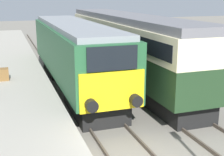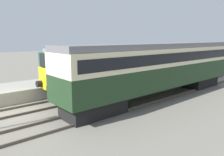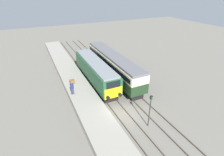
% 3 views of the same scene
% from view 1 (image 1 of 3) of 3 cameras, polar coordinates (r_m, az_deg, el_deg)
% --- Properties ---
extents(platform_left, '(3.50, 50.00, 0.90)m').
position_cam_1_polar(platform_left, '(16.52, -17.41, -2.19)').
color(platform_left, '#9E998C').
rests_on(platform_left, ground_plane).
extents(rails_near_track, '(1.51, 60.00, 0.14)m').
position_cam_1_polar(rails_near_track, '(14.24, -3.40, -5.84)').
color(rails_near_track, '#4C4238').
rests_on(rails_near_track, ground_plane).
extents(rails_far_track, '(1.50, 60.00, 0.14)m').
position_cam_1_polar(rails_far_track, '(15.44, 8.87, -4.33)').
color(rails_far_track, '#4C4238').
rests_on(rails_far_track, ground_plane).
extents(locomotive, '(2.70, 13.40, 3.68)m').
position_cam_1_polar(locomotive, '(17.35, -6.97, 4.64)').
color(locomotive, black).
rests_on(locomotive, ground_plane).
extents(passenger_carriage, '(2.75, 16.28, 4.02)m').
position_cam_1_polar(passenger_carriage, '(18.93, 2.72, 6.71)').
color(passenger_carriage, black).
rests_on(passenger_carriage, ground_plane).
extents(luggage_crate, '(0.70, 0.56, 0.60)m').
position_cam_1_polar(luggage_crate, '(16.85, -19.54, 0.61)').
color(luggage_crate, brown).
rests_on(luggage_crate, platform_left).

